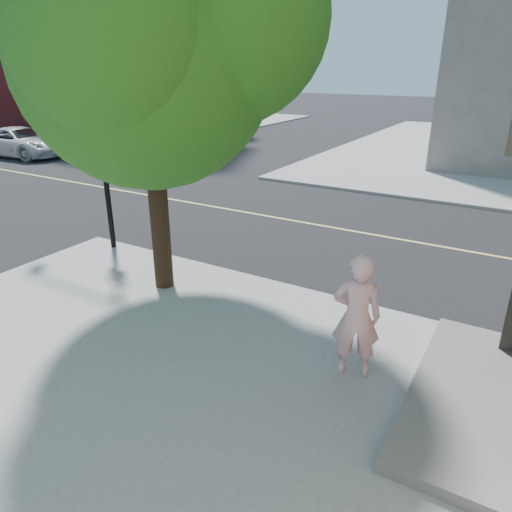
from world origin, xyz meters
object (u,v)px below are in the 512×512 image
Objects in this scene: man_on_phone at (356,317)px; street_tree at (150,23)px; car_a at (20,142)px; signal_pole at (34,93)px.

street_tree is (-4.59, 0.98, 4.25)m from man_on_phone.
car_a is at bearing -44.43° from man_on_phone.
man_on_phone is 6.33m from street_tree.
signal_pole is 15.03m from car_a.
street_tree is at bearing -6.05° from signal_pole.
street_tree is at bearing -122.47° from car_a.
street_tree reaches higher than signal_pole.
signal_pole is at bearing -127.51° from car_a.
signal_pole is (-5.22, 1.12, -1.40)m from street_tree.
street_tree is 1.72× the size of signal_pole.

